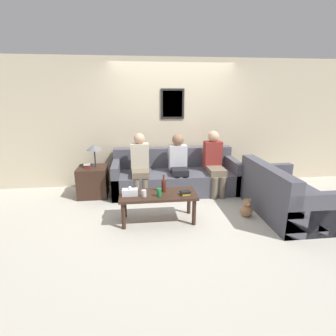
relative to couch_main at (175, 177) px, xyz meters
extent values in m
plane|color=beige|center=(0.00, -0.56, -0.28)|extent=(16.00, 16.00, 0.00)
cube|color=beige|center=(0.00, 0.50, 1.02)|extent=(9.00, 0.06, 2.60)
cube|color=black|center=(0.00, 0.46, 1.42)|extent=(0.48, 0.02, 0.60)
cube|color=beige|center=(0.00, 0.45, 1.42)|extent=(0.40, 0.01, 0.52)
cube|color=#4C4C56|center=(0.00, -0.06, -0.07)|extent=(2.45, 0.95, 0.42)
cube|color=#4C4C56|center=(0.00, 0.32, 0.34)|extent=(2.45, 0.20, 0.40)
cube|color=#4C4C56|center=(-1.16, -0.06, 0.04)|extent=(0.14, 0.95, 0.64)
cube|color=#4C4C56|center=(1.16, -0.06, 0.04)|extent=(0.14, 0.95, 0.64)
cube|color=#4C4C56|center=(1.65, -1.28, -0.07)|extent=(0.95, 1.60, 0.42)
cube|color=#4C4C56|center=(1.28, -1.28, 0.34)|extent=(0.20, 1.60, 0.40)
cube|color=#4C4C56|center=(1.65, -2.01, 0.04)|extent=(0.95, 0.14, 0.64)
cube|color=#4C4C56|center=(1.65, -0.55, 0.04)|extent=(0.95, 0.14, 0.64)
cube|color=#382319|center=(-0.45, -1.29, 0.14)|extent=(1.16, 0.51, 0.04)
cylinder|color=#382319|center=(-0.97, -1.48, -0.08)|extent=(0.06, 0.06, 0.41)
cylinder|color=#382319|center=(0.07, -1.48, -0.08)|extent=(0.06, 0.06, 0.41)
cylinder|color=#382319|center=(-0.97, -1.09, -0.08)|extent=(0.06, 0.06, 0.41)
cylinder|color=#382319|center=(0.07, -1.09, -0.08)|extent=(0.06, 0.06, 0.41)
cube|color=#382319|center=(-1.60, -0.10, 0.00)|extent=(0.54, 0.54, 0.57)
cylinder|color=#262628|center=(-1.53, -0.10, 0.46)|extent=(0.02, 0.02, 0.35)
cone|color=slate|center=(-1.53, -0.10, 0.66)|extent=(0.29, 0.29, 0.10)
cube|color=red|center=(-1.68, -0.13, 0.30)|extent=(0.11, 0.08, 0.03)
cube|color=navy|center=(-1.68, -0.13, 0.32)|extent=(0.13, 0.09, 0.02)
cube|color=beige|center=(-1.68, -0.13, 0.35)|extent=(0.11, 0.10, 0.03)
cylinder|color=#562319|center=(-0.35, -1.21, 0.26)|extent=(0.07, 0.07, 0.19)
cylinder|color=#562319|center=(-0.35, -1.21, 0.39)|extent=(0.03, 0.03, 0.08)
cylinder|color=silver|center=(-0.66, -1.37, 0.21)|extent=(0.07, 0.07, 0.10)
cube|color=gold|center=(-0.05, -1.37, 0.17)|extent=(0.14, 0.13, 0.02)
cube|color=black|center=(-0.05, -1.37, 0.19)|extent=(0.14, 0.11, 0.02)
cube|color=black|center=(-0.05, -1.37, 0.21)|extent=(0.16, 0.12, 0.02)
cylinder|color=#197A38|center=(-0.44, -1.39, 0.22)|extent=(0.07, 0.07, 0.12)
cube|color=silver|center=(-0.87, -1.31, 0.21)|extent=(0.23, 0.12, 0.10)
sphere|color=white|center=(-0.87, -1.31, 0.28)|extent=(0.05, 0.05, 0.05)
cube|color=#756651|center=(-0.70, -0.29, 0.18)|extent=(0.31, 0.41, 0.14)
cylinder|color=#756651|center=(-0.78, -0.50, -0.07)|extent=(0.11, 0.11, 0.42)
cylinder|color=#756651|center=(-0.62, -0.50, -0.07)|extent=(0.11, 0.11, 0.42)
cube|color=beige|center=(-0.70, -0.09, 0.45)|extent=(0.34, 0.22, 0.53)
sphere|color=tan|center=(-0.70, -0.09, 0.81)|extent=(0.20, 0.20, 0.20)
cube|color=black|center=(0.04, -0.25, 0.18)|extent=(0.31, 0.40, 0.14)
cylinder|color=black|center=(-0.04, -0.45, -0.07)|extent=(0.11, 0.11, 0.42)
cylinder|color=black|center=(0.12, -0.45, -0.07)|extent=(0.11, 0.11, 0.42)
cube|color=silver|center=(0.04, -0.05, 0.42)|extent=(0.34, 0.22, 0.48)
sphere|color=#8C664C|center=(0.04, -0.05, 0.76)|extent=(0.23, 0.23, 0.23)
cube|color=#756651|center=(0.74, -0.28, 0.18)|extent=(0.31, 0.50, 0.14)
cylinder|color=#756651|center=(0.67, -0.53, -0.07)|extent=(0.11, 0.11, 0.42)
cylinder|color=#756651|center=(0.82, -0.53, -0.07)|extent=(0.11, 0.11, 0.42)
cube|color=maroon|center=(0.74, -0.04, 0.45)|extent=(0.34, 0.22, 0.53)
sphere|color=tan|center=(0.74, -0.04, 0.81)|extent=(0.22, 0.22, 0.22)
sphere|color=#A87A51|center=(0.97, -1.31, -0.19)|extent=(0.19, 0.19, 0.19)
sphere|color=#A87A51|center=(0.97, -1.31, -0.05)|extent=(0.13, 0.13, 0.13)
sphere|color=#A87A51|center=(0.92, -1.31, 0.00)|extent=(0.04, 0.04, 0.04)
sphere|color=#A87A51|center=(1.01, -1.31, 0.00)|extent=(0.04, 0.04, 0.04)
sphere|color=tan|center=(0.97, -1.36, -0.05)|extent=(0.05, 0.05, 0.05)
camera|label=1|loc=(-0.73, -4.98, 1.62)|focal=28.00mm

